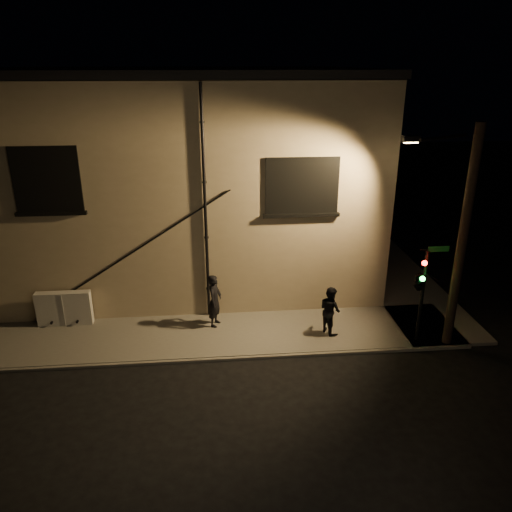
{
  "coord_description": "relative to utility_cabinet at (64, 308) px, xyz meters",
  "views": [
    {
      "loc": [
        -1.61,
        -13.92,
        9.04
      ],
      "look_at": [
        -0.13,
        1.8,
        2.88
      ],
      "focal_mm": 35.0,
      "sensor_mm": 36.0,
      "label": 1
    }
  ],
  "objects": [
    {
      "name": "pedestrian_b",
      "position": [
        9.41,
        -1.45,
        0.23
      ],
      "size": [
        0.94,
        1.03,
        1.72
      ],
      "primitive_type": "imported",
      "rotation": [
        0.0,
        0.0,
        1.99
      ],
      "color": "black",
      "rests_on": "sidewalk"
    },
    {
      "name": "utility_cabinet",
      "position": [
        0.0,
        0.0,
        0.0
      ],
      "size": [
        1.93,
        0.32,
        1.27
      ],
      "primitive_type": "cube",
      "color": "#B4B1AC",
      "rests_on": "sidewalk"
    },
    {
      "name": "building",
      "position": [
        3.99,
        6.29,
        3.65
      ],
      "size": [
        16.2,
        12.23,
        8.8
      ],
      "color": "tan",
      "rests_on": "ground"
    },
    {
      "name": "sidewalk",
      "position": [
        8.22,
        1.69,
        -0.69
      ],
      "size": [
        21.0,
        16.0,
        0.12
      ],
      "color": "#58554F",
      "rests_on": "ground"
    },
    {
      "name": "streetlamp_pole",
      "position": [
        13.16,
        -2.45,
        3.17
      ],
      "size": [
        2.03,
        1.39,
        7.43
      ],
      "color": "black",
      "rests_on": "ground"
    },
    {
      "name": "pedestrian_a",
      "position": [
        5.41,
        -0.56,
        0.34
      ],
      "size": [
        0.68,
        0.83,
        1.95
      ],
      "primitive_type": "imported",
      "rotation": [
        0.0,
        0.0,
        1.22
      ],
      "color": "black",
      "rests_on": "sidewalk"
    },
    {
      "name": "traffic_signal",
      "position": [
        12.08,
        -2.36,
        1.65
      ],
      "size": [
        1.27,
        2.0,
        3.4
      ],
      "color": "black",
      "rests_on": "sidewalk"
    },
    {
      "name": "ground",
      "position": [
        6.99,
        -2.7,
        -0.75
      ],
      "size": [
        90.0,
        90.0,
        0.0
      ],
      "primitive_type": "plane",
      "color": "black"
    }
  ]
}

